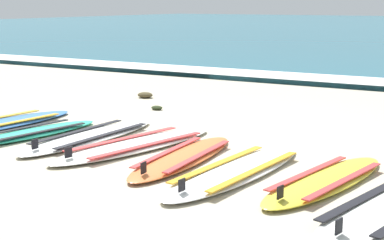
{
  "coord_description": "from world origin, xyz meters",
  "views": [
    {
      "loc": [
        3.32,
        -5.52,
        1.64
      ],
      "look_at": [
        -0.08,
        0.4,
        0.25
      ],
      "focal_mm": 54.03,
      "sensor_mm": 36.0,
      "label": 1
    }
  ],
  "objects_px": {
    "surfboard_3": "(136,145)",
    "surfboard_4": "(183,157)",
    "surfboard_2": "(90,136)",
    "surfboard_6": "(326,180)",
    "surfboard_5": "(237,170)",
    "surfboard_1": "(32,133)"
  },
  "relations": [
    {
      "from": "surfboard_4",
      "to": "surfboard_6",
      "type": "height_order",
      "value": "same"
    },
    {
      "from": "surfboard_2",
      "to": "surfboard_5",
      "type": "relative_size",
      "value": 0.98
    },
    {
      "from": "surfboard_3",
      "to": "surfboard_5",
      "type": "xyz_separation_m",
      "value": [
        1.45,
        -0.36,
        0.0
      ]
    },
    {
      "from": "surfboard_4",
      "to": "surfboard_5",
      "type": "relative_size",
      "value": 0.88
    },
    {
      "from": "surfboard_4",
      "to": "surfboard_5",
      "type": "distance_m",
      "value": 0.73
    },
    {
      "from": "surfboard_1",
      "to": "surfboard_4",
      "type": "height_order",
      "value": "same"
    },
    {
      "from": "surfboard_5",
      "to": "surfboard_6",
      "type": "relative_size",
      "value": 1.12
    },
    {
      "from": "surfboard_1",
      "to": "surfboard_5",
      "type": "xyz_separation_m",
      "value": [
        2.95,
        -0.22,
        -0.0
      ]
    },
    {
      "from": "surfboard_3",
      "to": "surfboard_6",
      "type": "xyz_separation_m",
      "value": [
        2.3,
        -0.23,
        0.0
      ]
    },
    {
      "from": "surfboard_3",
      "to": "surfboard_4",
      "type": "distance_m",
      "value": 0.77
    },
    {
      "from": "surfboard_5",
      "to": "surfboard_3",
      "type": "bearing_deg",
      "value": 166.26
    },
    {
      "from": "surfboard_1",
      "to": "surfboard_3",
      "type": "height_order",
      "value": "same"
    },
    {
      "from": "surfboard_6",
      "to": "surfboard_1",
      "type": "bearing_deg",
      "value": 178.59
    },
    {
      "from": "surfboard_5",
      "to": "surfboard_6",
      "type": "distance_m",
      "value": 0.86
    },
    {
      "from": "surfboard_1",
      "to": "surfboard_5",
      "type": "height_order",
      "value": "same"
    },
    {
      "from": "surfboard_2",
      "to": "surfboard_3",
      "type": "bearing_deg",
      "value": -6.07
    },
    {
      "from": "surfboard_2",
      "to": "surfboard_6",
      "type": "bearing_deg",
      "value": -5.78
    },
    {
      "from": "surfboard_1",
      "to": "surfboard_5",
      "type": "relative_size",
      "value": 0.85
    },
    {
      "from": "surfboard_1",
      "to": "surfboard_6",
      "type": "distance_m",
      "value": 3.8
    },
    {
      "from": "surfboard_1",
      "to": "surfboard_2",
      "type": "bearing_deg",
      "value": 15.7
    },
    {
      "from": "surfboard_2",
      "to": "surfboard_5",
      "type": "distance_m",
      "value": 2.23
    },
    {
      "from": "surfboard_3",
      "to": "surfboard_6",
      "type": "relative_size",
      "value": 1.17
    }
  ]
}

